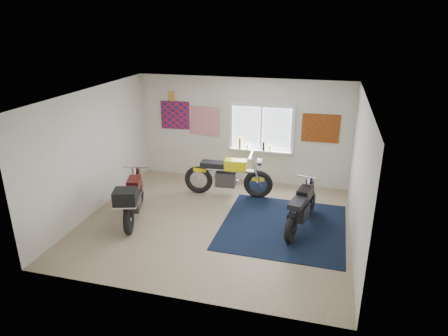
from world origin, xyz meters
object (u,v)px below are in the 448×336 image
(navy_rug, at_px, (283,226))
(black_chrome_bike, at_px, (301,209))
(yellow_triumph, at_px, (228,177))
(maroon_tourer, at_px, (132,199))

(navy_rug, xyz_separation_m, black_chrome_bike, (0.34, 0.05, 0.41))
(navy_rug, relative_size, yellow_triumph, 1.20)
(yellow_triumph, height_order, maroon_tourer, yellow_triumph)
(yellow_triumph, height_order, black_chrome_bike, yellow_triumph)
(yellow_triumph, distance_m, black_chrome_bike, 2.20)
(yellow_triumph, bearing_deg, maroon_tourer, -135.45)
(navy_rug, distance_m, maroon_tourer, 3.20)
(maroon_tourer, bearing_deg, navy_rug, -96.69)
(black_chrome_bike, xyz_separation_m, maroon_tourer, (-3.45, -0.63, 0.10))
(navy_rug, height_order, yellow_triumph, yellow_triumph)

